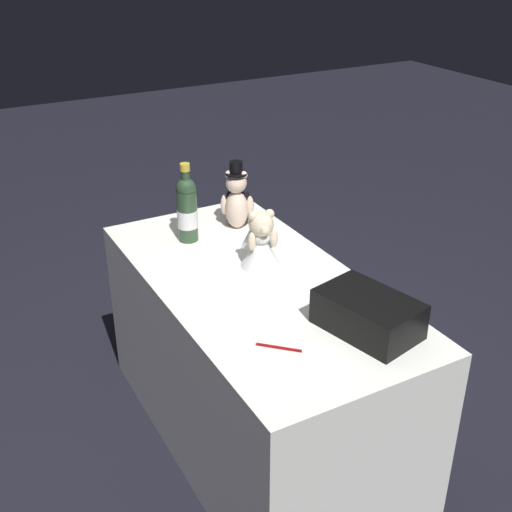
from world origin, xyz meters
TOP-DOWN VIEW (x-y plane):
  - ground_plane at (0.00, 0.00)m, footprint 12.00×12.00m
  - reception_table at (0.00, 0.00)m, footprint 1.43×0.70m
  - teddy_bear_groom at (0.45, -0.16)m, footprint 0.14×0.13m
  - teddy_bear_bride at (0.11, -0.08)m, footprint 0.20×0.16m
  - champagne_bottle at (0.43, 0.08)m, footprint 0.08×0.08m
  - signing_pen at (-0.40, 0.15)m, footprint 0.11×0.11m
  - gift_case_black at (-0.45, -0.15)m, footprint 0.35×0.27m

SIDE VIEW (x-z plane):
  - ground_plane at x=0.00m, z-range 0.00..0.00m
  - reception_table at x=0.00m, z-range 0.00..0.73m
  - signing_pen at x=-0.40m, z-range 0.73..0.74m
  - gift_case_black at x=-0.45m, z-range 0.73..0.85m
  - teddy_bear_bride at x=0.11m, z-range 0.72..0.94m
  - teddy_bear_groom at x=0.45m, z-range 0.70..0.99m
  - champagne_bottle at x=0.43m, z-range 0.71..1.03m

